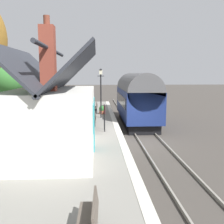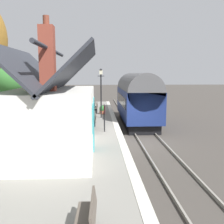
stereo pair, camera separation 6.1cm
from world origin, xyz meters
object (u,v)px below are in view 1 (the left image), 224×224
(bench_mid_platform, at_px, (90,218))
(planter_edge_near, at_px, (80,108))
(tree_distant, at_px, (9,77))
(bench_near_building, at_px, (95,107))
(lamp_post_platform, at_px, (101,84))
(planter_under_sign, at_px, (73,114))
(bench_by_lamp, at_px, (93,104))
(planter_corner_building, at_px, (102,110))
(train, at_px, (137,98))
(bench_platform_end, at_px, (94,118))
(station_sign_board, at_px, (104,111))
(station_building, at_px, (54,117))

(bench_mid_platform, distance_m, planter_edge_near, 18.68)
(bench_mid_platform, bearing_deg, tree_distant, 21.38)
(bench_near_building, height_order, lamp_post_platform, lamp_post_platform)
(bench_near_building, distance_m, planter_under_sign, 4.36)
(planter_edge_near, height_order, planter_under_sign, planter_under_sign)
(bench_by_lamp, relative_size, planter_corner_building, 1.92)
(train, xyz_separation_m, planter_corner_building, (0.48, 2.94, -1.01))
(lamp_post_platform, bearing_deg, planter_under_sign, 122.82)
(bench_platform_end, distance_m, lamp_post_platform, 3.60)
(bench_platform_end, bearing_deg, station_sign_board, -158.72)
(bench_by_lamp, bearing_deg, bench_platform_end, -179.32)
(planter_under_sign, bearing_deg, bench_near_building, -21.26)
(train, height_order, planter_edge_near, train)
(bench_near_building, xyz_separation_m, planter_corner_building, (-0.89, -0.55, -0.12))
(bench_by_lamp, xyz_separation_m, planter_corner_building, (-3.61, -0.75, -0.12))
(bench_by_lamp, relative_size, planter_edge_near, 2.00)
(bench_mid_platform, distance_m, bench_near_building, 17.63)
(planter_edge_near, distance_m, tree_distant, 10.46)
(train, bearing_deg, planter_edge_near, 64.37)
(planter_under_sign, xyz_separation_m, lamp_post_platform, (1.31, -2.03, 2.16))
(bench_platform_end, height_order, lamp_post_platform, lamp_post_platform)
(bench_mid_platform, height_order, planter_edge_near, bench_mid_platform)
(bench_by_lamp, distance_m, tree_distant, 10.61)
(bench_mid_platform, relative_size, station_sign_board, 0.90)
(planter_corner_building, xyz_separation_m, planter_under_sign, (-3.18, 2.13, 0.13))
(bench_mid_platform, distance_m, station_sign_board, 10.34)
(planter_edge_near, bearing_deg, bench_platform_end, -168.61)
(train, distance_m, bench_platform_end, 5.61)
(station_building, height_order, tree_distant, station_building)
(bench_near_building, xyz_separation_m, planter_under_sign, (-4.07, 1.58, 0.02))
(planter_under_sign, bearing_deg, bench_mid_platform, -173.52)
(station_building, relative_size, bench_platform_end, 4.64)
(train, height_order, planter_under_sign, train)
(bench_near_building, relative_size, tree_distant, 0.24)
(planter_edge_near, xyz_separation_m, planter_under_sign, (-5.06, 0.15, 0.21))
(bench_platform_end, bearing_deg, lamp_post_platform, -11.06)
(bench_mid_platform, height_order, bench_platform_end, same)
(planter_edge_near, bearing_deg, station_building, 178.58)
(station_sign_board, distance_m, tree_distant, 17.58)
(bench_near_building, bearing_deg, station_sign_board, -175.48)
(bench_by_lamp, xyz_separation_m, lamp_post_platform, (-5.49, -0.65, 2.18))
(bench_by_lamp, bearing_deg, planter_under_sign, 168.53)
(bench_mid_platform, relative_size, lamp_post_platform, 0.37)
(station_building, relative_size, bench_by_lamp, 4.62)
(train, height_order, bench_platform_end, train)
(station_sign_board, bearing_deg, bench_by_lamp, 4.45)
(train, bearing_deg, lamp_post_platform, 114.65)
(bench_platform_end, bearing_deg, bench_mid_platform, -179.70)
(bench_by_lamp, bearing_deg, tree_distant, 66.33)
(planter_edge_near, xyz_separation_m, lamp_post_platform, (-3.76, -1.87, 2.37))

